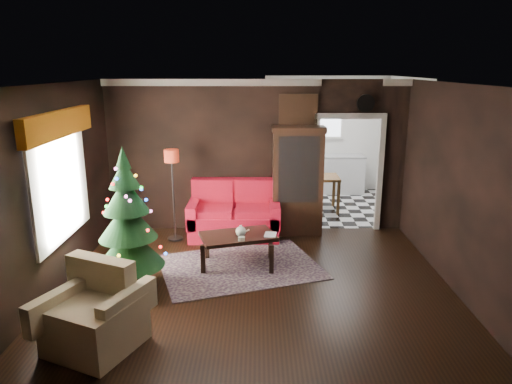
{
  "coord_description": "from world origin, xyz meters",
  "views": [
    {
      "loc": [
        0.03,
        -6.08,
        3.02
      ],
      "look_at": [
        0.0,
        0.9,
        1.15
      ],
      "focal_mm": 33.06,
      "sensor_mm": 36.0,
      "label": 1
    }
  ],
  "objects_px": {
    "curio_cabinet": "(297,183)",
    "armchair": "(94,309)",
    "floor_lamp": "(173,195)",
    "wall_clock": "(366,103)",
    "kitchen_table": "(322,193)",
    "christmas_tree": "(127,217)",
    "coffee_table": "(238,250)",
    "teapot": "(241,231)",
    "loveseat": "(234,210)"
  },
  "relations": [
    {
      "from": "curio_cabinet",
      "to": "armchair",
      "type": "bearing_deg",
      "value": -123.81
    },
    {
      "from": "floor_lamp",
      "to": "wall_clock",
      "type": "distance_m",
      "value": 3.79
    },
    {
      "from": "armchair",
      "to": "kitchen_table",
      "type": "relative_size",
      "value": 1.23
    },
    {
      "from": "armchair",
      "to": "christmas_tree",
      "type": "bearing_deg",
      "value": 113.32
    },
    {
      "from": "curio_cabinet",
      "to": "floor_lamp",
      "type": "height_order",
      "value": "curio_cabinet"
    },
    {
      "from": "coffee_table",
      "to": "kitchen_table",
      "type": "relative_size",
      "value": 1.48
    },
    {
      "from": "floor_lamp",
      "to": "coffee_table",
      "type": "distance_m",
      "value": 1.72
    },
    {
      "from": "coffee_table",
      "to": "floor_lamp",
      "type": "bearing_deg",
      "value": 136.5
    },
    {
      "from": "christmas_tree",
      "to": "coffee_table",
      "type": "xyz_separation_m",
      "value": [
        1.46,
        0.78,
        -0.79
      ]
    },
    {
      "from": "curio_cabinet",
      "to": "wall_clock",
      "type": "relative_size",
      "value": 5.94
    },
    {
      "from": "teapot",
      "to": "wall_clock",
      "type": "relative_size",
      "value": 0.57
    },
    {
      "from": "floor_lamp",
      "to": "christmas_tree",
      "type": "bearing_deg",
      "value": -98.53
    },
    {
      "from": "loveseat",
      "to": "teapot",
      "type": "xyz_separation_m",
      "value": [
        0.17,
        -1.39,
        0.1
      ]
    },
    {
      "from": "floor_lamp",
      "to": "christmas_tree",
      "type": "height_order",
      "value": "christmas_tree"
    },
    {
      "from": "curio_cabinet",
      "to": "wall_clock",
      "type": "height_order",
      "value": "wall_clock"
    },
    {
      "from": "christmas_tree",
      "to": "teapot",
      "type": "bearing_deg",
      "value": 24.89
    },
    {
      "from": "christmas_tree",
      "to": "teapot",
      "type": "relative_size",
      "value": 9.94
    },
    {
      "from": "loveseat",
      "to": "christmas_tree",
      "type": "xyz_separation_m",
      "value": [
        -1.34,
        -2.09,
        0.55
      ]
    },
    {
      "from": "teapot",
      "to": "floor_lamp",
      "type": "bearing_deg",
      "value": 135.69
    },
    {
      "from": "coffee_table",
      "to": "wall_clock",
      "type": "height_order",
      "value": "wall_clock"
    },
    {
      "from": "armchair",
      "to": "coffee_table",
      "type": "height_order",
      "value": "armchair"
    },
    {
      "from": "floor_lamp",
      "to": "teapot",
      "type": "xyz_separation_m",
      "value": [
        1.22,
        -1.19,
        -0.23
      ]
    },
    {
      "from": "curio_cabinet",
      "to": "christmas_tree",
      "type": "distance_m",
      "value": 3.39
    },
    {
      "from": "loveseat",
      "to": "armchair",
      "type": "bearing_deg",
      "value": -111.07
    },
    {
      "from": "floor_lamp",
      "to": "kitchen_table",
      "type": "distance_m",
      "value": 3.43
    },
    {
      "from": "teapot",
      "to": "curio_cabinet",
      "type": "bearing_deg",
      "value": 58.64
    },
    {
      "from": "curio_cabinet",
      "to": "christmas_tree",
      "type": "height_order",
      "value": "christmas_tree"
    },
    {
      "from": "christmas_tree",
      "to": "kitchen_table",
      "type": "distance_m",
      "value": 4.93
    },
    {
      "from": "loveseat",
      "to": "floor_lamp",
      "type": "distance_m",
      "value": 1.12
    },
    {
      "from": "christmas_tree",
      "to": "armchair",
      "type": "xyz_separation_m",
      "value": [
        -0.02,
        -1.44,
        -0.59
      ]
    },
    {
      "from": "loveseat",
      "to": "coffee_table",
      "type": "distance_m",
      "value": 1.34
    },
    {
      "from": "christmas_tree",
      "to": "kitchen_table",
      "type": "bearing_deg",
      "value": 50.0
    },
    {
      "from": "loveseat",
      "to": "kitchen_table",
      "type": "bearing_deg",
      "value": 42.51
    },
    {
      "from": "curio_cabinet",
      "to": "teapot",
      "type": "xyz_separation_m",
      "value": [
        -0.98,
        -1.61,
        -0.35
      ]
    },
    {
      "from": "kitchen_table",
      "to": "christmas_tree",
      "type": "bearing_deg",
      "value": -130.0
    },
    {
      "from": "loveseat",
      "to": "kitchen_table",
      "type": "xyz_separation_m",
      "value": [
        1.8,
        1.65,
        -0.12
      ]
    },
    {
      "from": "curio_cabinet",
      "to": "teapot",
      "type": "height_order",
      "value": "curio_cabinet"
    },
    {
      "from": "floor_lamp",
      "to": "coffee_table",
      "type": "height_order",
      "value": "floor_lamp"
    },
    {
      "from": "curio_cabinet",
      "to": "teapot",
      "type": "distance_m",
      "value": 1.92
    },
    {
      "from": "wall_clock",
      "to": "armchair",
      "type": "bearing_deg",
      "value": -133.37
    },
    {
      "from": "kitchen_table",
      "to": "teapot",
      "type": "bearing_deg",
      "value": -118.22
    },
    {
      "from": "loveseat",
      "to": "armchair",
      "type": "distance_m",
      "value": 3.78
    },
    {
      "from": "curio_cabinet",
      "to": "coffee_table",
      "type": "distance_m",
      "value": 1.97
    },
    {
      "from": "loveseat",
      "to": "curio_cabinet",
      "type": "bearing_deg",
      "value": 10.83
    },
    {
      "from": "loveseat",
      "to": "kitchen_table",
      "type": "distance_m",
      "value": 2.45
    },
    {
      "from": "floor_lamp",
      "to": "christmas_tree",
      "type": "distance_m",
      "value": 1.93
    },
    {
      "from": "kitchen_table",
      "to": "coffee_table",
      "type": "bearing_deg",
      "value": -119.54
    },
    {
      "from": "curio_cabinet",
      "to": "armchair",
      "type": "distance_m",
      "value": 4.53
    },
    {
      "from": "christmas_tree",
      "to": "kitchen_table",
      "type": "relative_size",
      "value": 2.41
    },
    {
      "from": "christmas_tree",
      "to": "coffee_table",
      "type": "bearing_deg",
      "value": 28.06
    }
  ]
}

